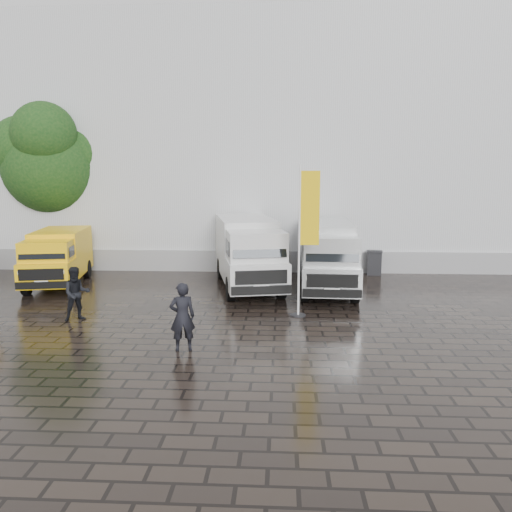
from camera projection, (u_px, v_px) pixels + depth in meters
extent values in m
plane|color=black|center=(260.00, 321.00, 15.79)|extent=(120.00, 120.00, 0.00)
cube|color=silver|center=(304.00, 150.00, 30.46)|extent=(44.00, 16.00, 12.00)
cube|color=gray|center=(310.00, 262.00, 23.44)|extent=(44.00, 0.15, 1.00)
cylinder|color=black|center=(298.00, 315.00, 16.38)|extent=(0.50, 0.50, 0.04)
cylinder|color=white|center=(299.00, 242.00, 15.98)|extent=(0.07, 0.07, 4.90)
cube|color=yellow|center=(310.00, 208.00, 15.78)|extent=(0.60, 0.03, 2.35)
cylinder|color=black|center=(55.00, 226.00, 24.48)|extent=(0.58, 0.58, 4.11)
sphere|color=#103412|center=(51.00, 166.00, 24.01)|extent=(4.53, 4.53, 4.53)
sphere|color=#103412|center=(45.00, 129.00, 24.62)|extent=(2.67, 2.67, 2.67)
cube|color=black|center=(374.00, 263.00, 22.92)|extent=(0.78, 0.78, 1.12)
imported|color=black|center=(182.00, 317.00, 13.05)|extent=(0.77, 0.61, 1.83)
imported|color=black|center=(77.00, 294.00, 15.76)|extent=(1.05, 0.99, 1.72)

